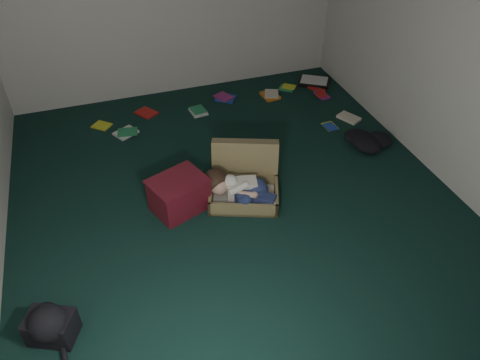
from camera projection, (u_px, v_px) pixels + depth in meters
floor at (235, 199)px, 4.35m from camera, size 4.50×4.50×0.00m
wall_front at (407, 310)px, 1.88m from camera, size 4.50×0.00×4.50m
wall_right at (454, 37)px, 4.03m from camera, size 0.00×4.50×4.50m
suitcase at (244, 181)px, 4.35m from camera, size 0.80×0.79×0.46m
person at (239, 188)px, 4.21m from camera, size 0.61×0.49×0.28m
maroon_bin at (179, 194)px, 4.16m from camera, size 0.58×0.52×0.33m
backpack at (51, 326)px, 3.17m from camera, size 0.49×0.45×0.23m
clothing_pile at (371, 135)px, 5.05m from camera, size 0.54×0.48×0.14m
paper_tray at (314, 82)px, 6.11m from camera, size 0.47×0.44×0.05m
book_scatter at (245, 107)px, 5.63m from camera, size 2.96×1.22×0.02m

